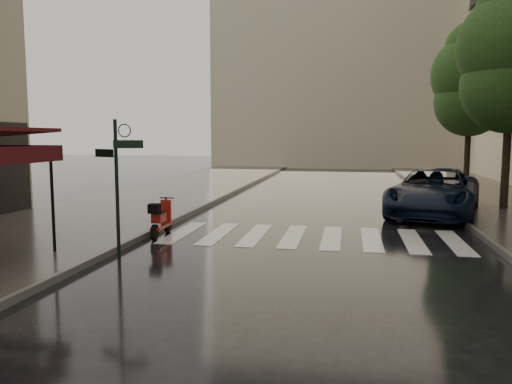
% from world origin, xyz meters
% --- Properties ---
extents(ground, '(120.00, 120.00, 0.00)m').
position_xyz_m(ground, '(0.00, 0.00, 0.00)').
color(ground, black).
rests_on(ground, ground).
extents(sidewalk_near, '(6.00, 60.00, 0.12)m').
position_xyz_m(sidewalk_near, '(-4.50, 12.00, 0.06)').
color(sidewalk_near, '#38332D').
rests_on(sidewalk_near, ground).
extents(curb_near, '(0.12, 60.00, 0.16)m').
position_xyz_m(curb_near, '(-1.45, 12.00, 0.07)').
color(curb_near, '#595651').
rests_on(curb_near, ground).
extents(curb_far, '(0.12, 60.00, 0.16)m').
position_xyz_m(curb_far, '(7.45, 12.00, 0.07)').
color(curb_far, '#595651').
rests_on(curb_far, ground).
extents(crosswalk, '(7.85, 3.20, 0.01)m').
position_xyz_m(crosswalk, '(2.98, 6.00, 0.01)').
color(crosswalk, silver).
rests_on(crosswalk, ground).
extents(signpost, '(1.17, 0.29, 3.10)m').
position_xyz_m(signpost, '(-1.19, 3.00, 1.83)').
color(signpost, black).
rests_on(signpost, ground).
extents(backdrop_building, '(22.00, 6.00, 20.00)m').
position_xyz_m(backdrop_building, '(3.00, 38.00, 10.00)').
color(backdrop_building, '#BFB692').
rests_on(backdrop_building, ground).
extents(tree_mid, '(3.80, 3.80, 8.34)m').
position_xyz_m(tree_mid, '(9.50, 12.00, 5.59)').
color(tree_mid, black).
rests_on(tree_mid, sidewalk_far).
extents(tree_far, '(3.80, 3.80, 8.16)m').
position_xyz_m(tree_far, '(9.70, 19.00, 5.46)').
color(tree_far, black).
rests_on(tree_far, sidewalk_far).
extents(scooter, '(0.41, 1.54, 1.01)m').
position_xyz_m(scooter, '(-1.09, 5.31, 0.47)').
color(scooter, black).
rests_on(scooter, ground).
extents(parked_car, '(4.13, 6.36, 1.63)m').
position_xyz_m(parked_car, '(6.82, 10.49, 0.81)').
color(parked_car, black).
rests_on(parked_car, ground).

